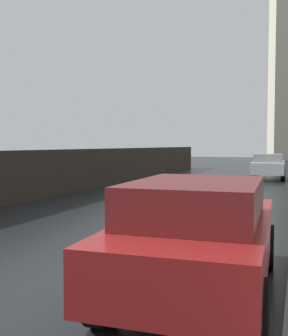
# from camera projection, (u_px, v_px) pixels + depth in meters

# --- Properties ---
(car_white_mid_road) EXTENTS (1.83, 4.31, 1.36)m
(car_white_mid_road) POSITION_uv_depth(u_px,v_px,m) (269.00, 166.00, 22.57)
(car_white_mid_road) COLOR silver
(car_white_mid_road) RESTS_ON ground
(car_red_far_ahead) EXTENTS (1.88, 4.04, 1.44)m
(car_red_far_ahead) POSITION_uv_depth(u_px,v_px,m) (199.00, 233.00, 5.18)
(car_red_far_ahead) COLOR maroon
(car_red_far_ahead) RESTS_ON ground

